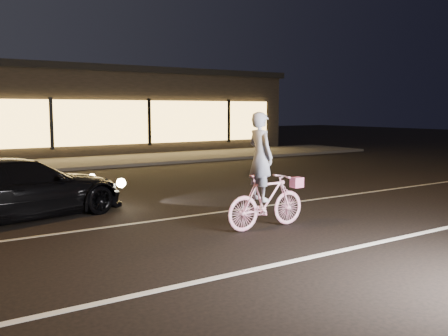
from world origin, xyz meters
TOP-DOWN VIEW (x-y plane):
  - ground at (0.00, 0.00)m, footprint 90.00×90.00m
  - lane_stripe_near at (0.00, -1.50)m, footprint 60.00×0.12m
  - lane_stripe_far at (0.00, 2.00)m, footprint 60.00×0.10m
  - sidewalk at (0.00, 13.00)m, footprint 30.00×4.00m
  - storefront at (0.00, 18.97)m, footprint 25.40×8.42m
  - cyclist at (0.11, 0.32)m, footprint 1.70×0.59m
  - sedan at (-3.51, 3.57)m, footprint 4.59×2.79m

SIDE VIEW (x-z plane):
  - ground at x=0.00m, z-range 0.00..0.00m
  - lane_stripe_near at x=0.00m, z-range 0.00..0.01m
  - lane_stripe_far at x=0.00m, z-range 0.00..0.01m
  - sidewalk at x=0.00m, z-range 0.00..0.12m
  - sedan at x=-3.51m, z-range 0.00..1.24m
  - cyclist at x=0.11m, z-range -0.31..1.83m
  - storefront at x=0.00m, z-range 0.05..4.25m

